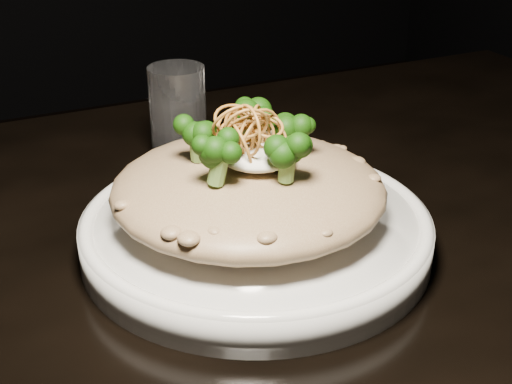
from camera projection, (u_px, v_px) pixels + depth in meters
table at (326, 293)px, 0.71m from camera, size 1.10×0.80×0.75m
plate at (256, 232)px, 0.62m from camera, size 0.30×0.30×0.03m
risotto at (248, 189)px, 0.61m from camera, size 0.24×0.24×0.05m
broccoli at (252, 133)px, 0.58m from camera, size 0.15×0.15×0.06m
cheese at (257, 154)px, 0.59m from camera, size 0.06×0.06×0.02m
shallots at (252, 122)px, 0.57m from camera, size 0.06×0.06×0.04m
drinking_glass at (178, 115)px, 0.78m from camera, size 0.07×0.07×0.11m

